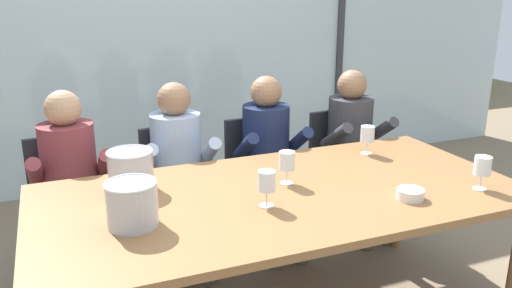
% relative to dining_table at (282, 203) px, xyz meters
% --- Properties ---
extents(ground, '(14.00, 14.00, 0.00)m').
position_rel_dining_table_xyz_m(ground, '(0.00, 1.00, -0.70)').
color(ground, '#847056').
extents(window_glass_panel, '(7.63, 0.03, 2.60)m').
position_rel_dining_table_xyz_m(window_glass_panel, '(0.00, 2.39, 0.60)').
color(window_glass_panel, silver).
rests_on(window_glass_panel, ground).
extents(window_mullion_right, '(0.06, 0.06, 2.60)m').
position_rel_dining_table_xyz_m(window_mullion_right, '(1.72, 2.37, 0.60)').
color(window_mullion_right, '#38383D').
rests_on(window_mullion_right, ground).
extents(hillside_vineyard, '(13.63, 2.40, 2.11)m').
position_rel_dining_table_xyz_m(hillside_vineyard, '(0.00, 6.45, 0.35)').
color(hillside_vineyard, '#568942').
rests_on(hillside_vineyard, ground).
extents(dining_table, '(2.43, 1.17, 0.77)m').
position_rel_dining_table_xyz_m(dining_table, '(0.00, 0.00, 0.00)').
color(dining_table, olive).
rests_on(dining_table, ground).
extents(chair_near_curtain, '(0.47, 0.47, 0.86)m').
position_rel_dining_table_xyz_m(chair_near_curtain, '(-1.00, 1.03, -0.20)').
color(chair_near_curtain, '#232328').
rests_on(chair_near_curtain, ground).
extents(chair_left_of_center, '(0.49, 0.49, 0.86)m').
position_rel_dining_table_xyz_m(chair_left_of_center, '(-0.30, 1.01, -0.20)').
color(chair_left_of_center, '#232328').
rests_on(chair_left_of_center, ground).
extents(chair_center, '(0.47, 0.47, 0.86)m').
position_rel_dining_table_xyz_m(chair_center, '(0.29, 1.00, -0.20)').
color(chair_center, '#232328').
rests_on(chair_center, ground).
extents(chair_right_of_center, '(0.48, 0.48, 0.86)m').
position_rel_dining_table_xyz_m(chair_right_of_center, '(0.94, 0.99, -0.20)').
color(chair_right_of_center, '#232328').
rests_on(chair_right_of_center, ground).
extents(person_maroon_top, '(0.47, 0.61, 1.18)m').
position_rel_dining_table_xyz_m(person_maroon_top, '(-0.96, 0.86, -0.03)').
color(person_maroon_top, brown).
rests_on(person_maroon_top, ground).
extents(person_pale_blue_shirt, '(0.47, 0.62, 1.18)m').
position_rel_dining_table_xyz_m(person_pale_blue_shirt, '(-0.32, 0.86, -0.03)').
color(person_pale_blue_shirt, '#9EB2D1').
rests_on(person_pale_blue_shirt, ground).
extents(person_navy_polo, '(0.47, 0.61, 1.18)m').
position_rel_dining_table_xyz_m(person_navy_polo, '(0.31, 0.86, -0.03)').
color(person_navy_polo, '#192347').
rests_on(person_navy_polo, ground).
extents(person_charcoal_jacket, '(0.47, 0.62, 1.18)m').
position_rel_dining_table_xyz_m(person_charcoal_jacket, '(0.98, 0.86, -0.03)').
color(person_charcoal_jacket, '#38383D').
rests_on(person_charcoal_jacket, ground).
extents(ice_bucket_primary, '(0.23, 0.23, 0.20)m').
position_rel_dining_table_xyz_m(ice_bucket_primary, '(-0.69, 0.32, 0.17)').
color(ice_bucket_primary, '#B7B7BC').
rests_on(ice_bucket_primary, dining_table).
extents(ice_bucket_secondary, '(0.23, 0.23, 0.20)m').
position_rel_dining_table_xyz_m(ice_bucket_secondary, '(-0.75, -0.10, 0.17)').
color(ice_bucket_secondary, '#B7B7BC').
rests_on(ice_bucket_secondary, dining_table).
extents(tasting_bowl, '(0.13, 0.13, 0.05)m').
position_rel_dining_table_xyz_m(tasting_bowl, '(0.54, -0.31, 0.09)').
color(tasting_bowl, silver).
rests_on(tasting_bowl, dining_table).
extents(wine_glass_by_left_taster, '(0.08, 0.08, 0.17)m').
position_rel_dining_table_xyz_m(wine_glass_by_left_taster, '(0.94, -0.34, 0.18)').
color(wine_glass_by_left_taster, silver).
rests_on(wine_glass_by_left_taster, dining_table).
extents(wine_glass_near_bucket, '(0.08, 0.08, 0.17)m').
position_rel_dining_table_xyz_m(wine_glass_near_bucket, '(0.07, 0.09, 0.18)').
color(wine_glass_near_bucket, silver).
rests_on(wine_glass_near_bucket, dining_table).
extents(wine_glass_center_pour, '(0.08, 0.08, 0.17)m').
position_rel_dining_table_xyz_m(wine_glass_center_pour, '(0.73, 0.36, 0.18)').
color(wine_glass_center_pour, silver).
rests_on(wine_glass_center_pour, dining_table).
extents(wine_glass_by_right_taster, '(0.08, 0.08, 0.17)m').
position_rel_dining_table_xyz_m(wine_glass_by_right_taster, '(-0.14, -0.13, 0.18)').
color(wine_glass_by_right_taster, silver).
rests_on(wine_glass_by_right_taster, dining_table).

